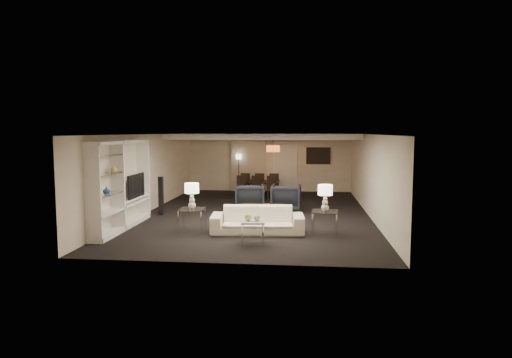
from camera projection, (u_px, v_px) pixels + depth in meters
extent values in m
plane|color=black|center=(256.00, 214.00, 14.42)|extent=(11.00, 11.00, 0.00)
cube|color=silver|center=(256.00, 134.00, 14.16)|extent=(7.00, 11.00, 0.02)
cube|color=beige|center=(269.00, 162.00, 19.73)|extent=(7.00, 0.02, 2.50)
cube|color=beige|center=(227.00, 201.00, 8.85)|extent=(7.00, 0.02, 2.50)
cube|color=beige|center=(148.00, 173.00, 14.65)|extent=(0.02, 11.00, 2.50)
cube|color=beige|center=(370.00, 175.00, 13.93)|extent=(0.02, 11.00, 2.50)
cube|color=silver|center=(265.00, 136.00, 17.63)|extent=(7.00, 4.00, 0.20)
cube|color=beige|center=(248.00, 163.00, 19.75)|extent=(1.50, 0.12, 2.40)
cube|color=silver|center=(285.00, 167.00, 19.65)|extent=(0.90, 0.05, 2.10)
cube|color=#142D38|center=(318.00, 156.00, 19.44)|extent=(0.95, 0.04, 0.65)
cylinder|color=#D8591E|center=(273.00, 149.00, 17.65)|extent=(0.52, 0.52, 0.24)
imported|color=beige|center=(257.00, 220.00, 11.62)|extent=(2.41, 1.10, 0.68)
imported|color=black|center=(249.00, 197.00, 14.93)|extent=(1.05, 1.07, 0.87)
imported|color=black|center=(286.00, 198.00, 14.81)|extent=(0.96, 0.99, 0.87)
sphere|color=#DEC175|center=(248.00, 217.00, 10.51)|extent=(0.17, 0.17, 0.17)
sphere|color=#DACB73|center=(257.00, 218.00, 10.49)|extent=(0.15, 0.15, 0.15)
imported|color=black|center=(132.00, 186.00, 12.72)|extent=(1.14, 0.15, 0.66)
imported|color=#214893|center=(106.00, 190.00, 11.14)|extent=(0.18, 0.18, 0.19)
imported|color=gold|center=(114.00, 169.00, 11.54)|extent=(0.17, 0.17, 0.18)
cube|color=black|center=(161.00, 196.00, 14.15)|extent=(0.14, 0.14, 1.20)
imported|color=black|center=(258.00, 189.00, 18.32)|extent=(1.71, 1.01, 0.59)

